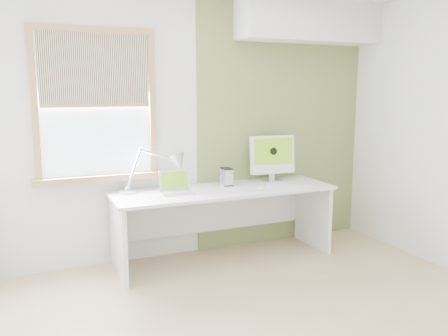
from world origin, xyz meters
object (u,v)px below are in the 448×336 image
laptop (176,188)px  imac (272,156)px  desk_lamp (169,166)px  external_drive (227,177)px  desk (222,207)px

laptop → imac: (1.12, 0.15, 0.22)m
desk_lamp → external_drive: desk_lamp is taller
desk_lamp → desk: bearing=-17.8°
external_drive → imac: size_ratio=0.36×
desk_lamp → external_drive: (0.58, -0.07, -0.13)m
laptop → imac: size_ratio=0.61×
laptop → external_drive: bearing=12.5°
desk_lamp → external_drive: bearing=-7.1°
desk → imac: size_ratio=4.39×
desk → desk_lamp: bearing=162.2°
desk → external_drive: 0.31m
desk_lamp → external_drive: size_ratio=4.24×
laptop → external_drive: (0.58, 0.13, 0.04)m
desk_lamp → laptop: desk_lamp is taller
imac → desk_lamp: bearing=177.4°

